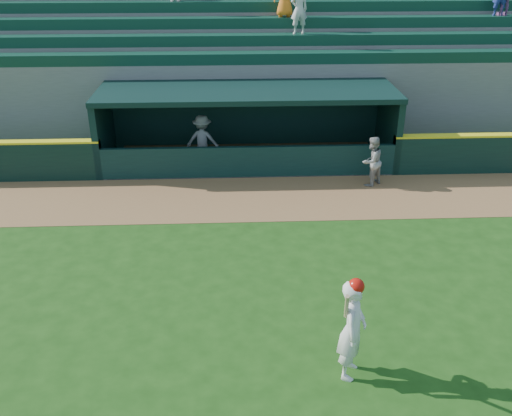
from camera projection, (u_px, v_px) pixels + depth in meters
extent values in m
plane|color=#194010|center=(259.00, 297.00, 11.97)|extent=(120.00, 120.00, 0.00)
cube|color=brown|center=(251.00, 198.00, 16.36)|extent=(40.00, 3.00, 0.01)
imported|color=gray|center=(372.00, 161.00, 16.93)|extent=(0.93, 0.90, 1.50)
imported|color=#9B9B96|center=(203.00, 140.00, 18.42)|extent=(1.15, 0.77, 1.65)
cube|color=slate|center=(248.00, 162.00, 18.87)|extent=(9.00, 2.60, 0.04)
cube|color=black|center=(104.00, 131.00, 18.19)|extent=(0.20, 2.60, 2.30)
cube|color=black|center=(388.00, 127.00, 18.56)|extent=(0.20, 2.60, 2.30)
cube|color=black|center=(246.00, 118.00, 19.54)|extent=(9.40, 0.20, 2.30)
cube|color=black|center=(247.00, 92.00, 17.84)|extent=(9.40, 2.80, 0.16)
cube|color=black|center=(249.00, 162.00, 17.57)|extent=(9.00, 0.16, 1.00)
cube|color=brown|center=(247.00, 147.00, 19.49)|extent=(8.40, 0.45, 0.10)
cube|color=slate|center=(246.00, 105.00, 19.88)|extent=(34.00, 0.85, 2.91)
cube|color=#0F3828|center=(246.00, 58.00, 19.06)|extent=(34.00, 0.60, 0.36)
cube|color=slate|center=(245.00, 92.00, 20.54)|extent=(34.00, 0.85, 3.36)
cube|color=#0F3828|center=(245.00, 40.00, 19.62)|extent=(34.00, 0.60, 0.36)
cube|color=slate|center=(244.00, 80.00, 21.21)|extent=(34.00, 0.85, 3.81)
cube|color=#0F3828|center=(244.00, 23.00, 20.19)|extent=(34.00, 0.60, 0.36)
cube|color=slate|center=(244.00, 69.00, 21.87)|extent=(34.00, 0.85, 4.26)
cube|color=#0F3828|center=(243.00, 6.00, 20.75)|extent=(34.00, 0.60, 0.36)
cube|color=slate|center=(243.00, 59.00, 22.54)|extent=(34.00, 0.85, 4.71)
cube|color=slate|center=(243.00, 49.00, 23.20)|extent=(34.00, 0.85, 5.16)
cube|color=slate|center=(242.00, 40.00, 23.87)|extent=(34.00, 0.85, 5.61)
cube|color=slate|center=(242.00, 37.00, 24.38)|extent=(34.50, 0.30, 5.61)
imported|color=silver|center=(299.00, 9.00, 19.28)|extent=(0.64, 0.48, 1.61)
imported|color=silver|center=(352.00, 329.00, 9.52)|extent=(0.64, 0.79, 1.86)
sphere|color=#B9130A|center=(356.00, 286.00, 9.14)|extent=(0.27, 0.27, 0.27)
cylinder|color=tan|center=(347.00, 307.00, 9.03)|extent=(0.19, 0.52, 0.76)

